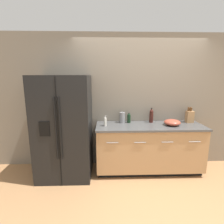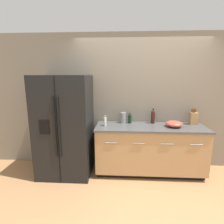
{
  "view_description": "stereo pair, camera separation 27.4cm",
  "coord_description": "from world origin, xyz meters",
  "px_view_note": "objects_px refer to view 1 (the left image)",
  "views": [
    {
      "loc": [
        -0.64,
        -2.25,
        1.81
      ],
      "look_at": [
        -0.54,
        0.84,
        1.17
      ],
      "focal_mm": 28.0,
      "sensor_mm": 36.0,
      "label": 1
    },
    {
      "loc": [
        -0.37,
        -2.25,
        1.81
      ],
      "look_at": [
        -0.54,
        0.84,
        1.17
      ],
      "focal_mm": 28.0,
      "sensor_mm": 36.0,
      "label": 2
    }
  ],
  "objects_px": {
    "wine_bottle": "(151,116)",
    "soap_dispenser": "(105,122)",
    "steel_canister": "(122,117)",
    "refrigerator": "(64,127)",
    "oil_bottle": "(129,118)",
    "knife_block": "(190,117)",
    "mixing_bowl": "(172,122)"
  },
  "relations": [
    {
      "from": "knife_block",
      "to": "oil_bottle",
      "type": "relative_size",
      "value": 1.55
    },
    {
      "from": "knife_block",
      "to": "soap_dispenser",
      "type": "bearing_deg",
      "value": -173.22
    },
    {
      "from": "oil_bottle",
      "to": "steel_canister",
      "type": "xyz_separation_m",
      "value": [
        -0.13,
        0.01,
        0.01
      ]
    },
    {
      "from": "knife_block",
      "to": "soap_dispenser",
      "type": "distance_m",
      "value": 1.65
    },
    {
      "from": "knife_block",
      "to": "soap_dispenser",
      "type": "relative_size",
      "value": 1.6
    },
    {
      "from": "refrigerator",
      "to": "soap_dispenser",
      "type": "relative_size",
      "value": 9.5
    },
    {
      "from": "refrigerator",
      "to": "knife_block",
      "type": "xyz_separation_m",
      "value": [
        2.37,
        0.23,
        0.12
      ]
    },
    {
      "from": "oil_bottle",
      "to": "mixing_bowl",
      "type": "bearing_deg",
      "value": -14.96
    },
    {
      "from": "refrigerator",
      "to": "wine_bottle",
      "type": "xyz_separation_m",
      "value": [
        1.63,
        0.26,
        0.14
      ]
    },
    {
      "from": "refrigerator",
      "to": "steel_canister",
      "type": "bearing_deg",
      "value": 13.75
    },
    {
      "from": "wine_bottle",
      "to": "steel_canister",
      "type": "bearing_deg",
      "value": 179.88
    },
    {
      "from": "wine_bottle",
      "to": "soap_dispenser",
      "type": "bearing_deg",
      "value": -166.08
    },
    {
      "from": "steel_canister",
      "to": "mixing_bowl",
      "type": "relative_size",
      "value": 0.74
    },
    {
      "from": "steel_canister",
      "to": "oil_bottle",
      "type": "bearing_deg",
      "value": -5.0
    },
    {
      "from": "knife_block",
      "to": "mixing_bowl",
      "type": "xyz_separation_m",
      "value": [
        -0.41,
        -0.19,
        -0.06
      ]
    },
    {
      "from": "soap_dispenser",
      "to": "oil_bottle",
      "type": "height_order",
      "value": "oil_bottle"
    },
    {
      "from": "refrigerator",
      "to": "knife_block",
      "type": "bearing_deg",
      "value": 5.57
    },
    {
      "from": "refrigerator",
      "to": "oil_bottle",
      "type": "height_order",
      "value": "refrigerator"
    },
    {
      "from": "wine_bottle",
      "to": "steel_canister",
      "type": "height_order",
      "value": "wine_bottle"
    },
    {
      "from": "knife_block",
      "to": "wine_bottle",
      "type": "height_order",
      "value": "knife_block"
    },
    {
      "from": "refrigerator",
      "to": "mixing_bowl",
      "type": "bearing_deg",
      "value": 1.21
    },
    {
      "from": "soap_dispenser",
      "to": "mixing_bowl",
      "type": "distance_m",
      "value": 1.23
    },
    {
      "from": "mixing_bowl",
      "to": "steel_canister",
      "type": "bearing_deg",
      "value": 166.41
    },
    {
      "from": "soap_dispenser",
      "to": "mixing_bowl",
      "type": "height_order",
      "value": "soap_dispenser"
    },
    {
      "from": "refrigerator",
      "to": "mixing_bowl",
      "type": "xyz_separation_m",
      "value": [
        1.96,
        0.04,
        0.06
      ]
    },
    {
      "from": "oil_bottle",
      "to": "mixing_bowl",
      "type": "relative_size",
      "value": 0.67
    },
    {
      "from": "wine_bottle",
      "to": "knife_block",
      "type": "bearing_deg",
      "value": -2.07
    },
    {
      "from": "refrigerator",
      "to": "steel_canister",
      "type": "xyz_separation_m",
      "value": [
        1.06,
        0.26,
        0.11
      ]
    },
    {
      "from": "oil_bottle",
      "to": "mixing_bowl",
      "type": "distance_m",
      "value": 0.8
    },
    {
      "from": "wine_bottle",
      "to": "oil_bottle",
      "type": "distance_m",
      "value": 0.44
    },
    {
      "from": "oil_bottle",
      "to": "mixing_bowl",
      "type": "height_order",
      "value": "oil_bottle"
    },
    {
      "from": "steel_canister",
      "to": "wine_bottle",
      "type": "bearing_deg",
      "value": -0.12
    }
  ]
}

